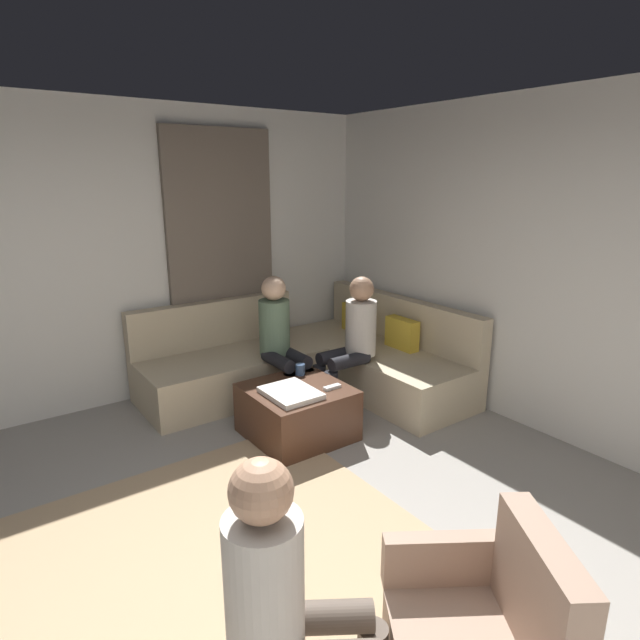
# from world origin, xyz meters

# --- Properties ---
(ground_plane) EXTENTS (6.00, 6.00, 0.10)m
(ground_plane) POSITION_xyz_m (0.00, 0.00, -0.05)
(ground_plane) COLOR gray
(wall_back) EXTENTS (6.00, 0.12, 2.70)m
(wall_back) POSITION_xyz_m (0.00, 2.94, 1.35)
(wall_back) COLOR silver
(wall_back) RESTS_ON ground_plane
(wall_left) EXTENTS (0.12, 6.00, 2.70)m
(wall_left) POSITION_xyz_m (-2.94, 0.00, 1.35)
(wall_left) COLOR silver
(wall_left) RESTS_ON ground_plane
(curtain_panel) EXTENTS (0.06, 1.10, 2.50)m
(curtain_panel) POSITION_xyz_m (-2.84, 1.30, 1.25)
(curtain_panel) COLOR #726659
(curtain_panel) RESTS_ON ground_plane
(area_rug) EXTENTS (2.60, 2.20, 0.01)m
(area_rug) POSITION_xyz_m (-0.20, 0.10, 0.01)
(area_rug) COLOR tan
(area_rug) RESTS_ON ground_plane
(sectional_couch) EXTENTS (2.10, 2.55, 0.87)m
(sectional_couch) POSITION_xyz_m (-2.08, 1.88, 0.28)
(sectional_couch) COLOR #C6B593
(sectional_couch) RESTS_ON ground_plane
(ottoman) EXTENTS (0.76, 0.76, 0.42)m
(ottoman) POSITION_xyz_m (-1.35, 1.20, 0.21)
(ottoman) COLOR #4C2D1E
(ottoman) RESTS_ON ground_plane
(folded_blanket) EXTENTS (0.44, 0.36, 0.04)m
(folded_blanket) POSITION_xyz_m (-1.25, 1.08, 0.44)
(folded_blanket) COLOR white
(folded_blanket) RESTS_ON ottoman
(coffee_mug) EXTENTS (0.08, 0.08, 0.10)m
(coffee_mug) POSITION_xyz_m (-1.57, 1.38, 0.47)
(coffee_mug) COLOR #334C72
(coffee_mug) RESTS_ON ottoman
(game_remote) EXTENTS (0.05, 0.15, 0.02)m
(game_remote) POSITION_xyz_m (-1.17, 1.42, 0.43)
(game_remote) COLOR white
(game_remote) RESTS_ON ottoman
(person_on_couch_back) EXTENTS (0.30, 0.60, 1.20)m
(person_on_couch_back) POSITION_xyz_m (-1.55, 1.93, 0.66)
(person_on_couch_back) COLOR black
(person_on_couch_back) RESTS_ON ground_plane
(person_on_couch_side) EXTENTS (0.60, 0.30, 1.20)m
(person_on_couch_side) POSITION_xyz_m (-1.93, 1.41, 0.66)
(person_on_couch_side) COLOR black
(person_on_couch_side) RESTS_ON ground_plane
(person_on_armchair) EXTENTS (0.49, 0.58, 1.18)m
(person_on_armchair) POSITION_xyz_m (0.65, -0.12, 0.64)
(person_on_armchair) COLOR brown
(person_on_armchair) RESTS_ON ground_plane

